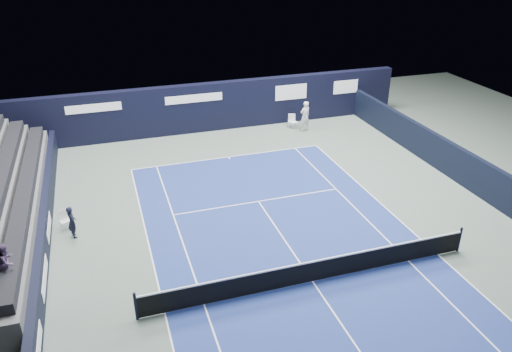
{
  "coord_description": "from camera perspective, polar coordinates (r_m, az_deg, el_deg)",
  "views": [
    {
      "loc": [
        -6.6,
        -13.46,
        11.73
      ],
      "look_at": [
        -0.07,
        6.57,
        1.3
      ],
      "focal_mm": 35.0,
      "sensor_mm": 36.0,
      "label": 1
    }
  ],
  "objects": [
    {
      "name": "folding_chair_back_a",
      "position": [
        32.96,
        4.28,
        6.36
      ],
      "size": [
        0.43,
        0.42,
        0.89
      ],
      "rotation": [
        0.0,
        0.0,
        0.11
      ],
      "color": "white",
      "rests_on": "ground"
    },
    {
      "name": "line_judge",
      "position": [
        22.37,
        -20.29,
        -4.95
      ],
      "size": [
        0.49,
        0.61,
        1.44
      ],
      "primitive_type": "imported",
      "rotation": [
        0.0,
        0.0,
        1.87
      ],
      "color": "black",
      "rests_on": "ground"
    },
    {
      "name": "folding_chair_back_b",
      "position": [
        33.09,
        4.04,
        6.45
      ],
      "size": [
        0.49,
        0.49,
        0.88
      ],
      "rotation": [
        0.0,
        0.0,
        -0.34
      ],
      "color": "white",
      "rests_on": "ground"
    },
    {
      "name": "line_judge_chair",
      "position": [
        23.21,
        -21.1,
        -4.55
      ],
      "size": [
        0.49,
        0.48,
        0.88
      ],
      "rotation": [
        0.0,
        0.0,
        0.34
      ],
      "color": "silver",
      "rests_on": "ground"
    },
    {
      "name": "enclosure_wall_right",
      "position": [
        28.07,
        21.37,
        1.75
      ],
      "size": [
        0.3,
        22.0,
        1.8
      ],
      "primitive_type": "cube",
      "color": "black",
      "rests_on": "ground"
    },
    {
      "name": "tennis_net",
      "position": [
        18.72,
        6.57,
        -10.68
      ],
      "size": [
        12.9,
        0.1,
        1.1
      ],
      "color": "black",
      "rests_on": "ground"
    },
    {
      "name": "court_surface",
      "position": [
        19.03,
        6.49,
        -11.9
      ],
      "size": [
        10.97,
        23.77,
        0.01
      ],
      "primitive_type": "cube",
      "color": "navy",
      "rests_on": "ground"
    },
    {
      "name": "ground",
      "position": [
        20.49,
        4.2,
        -8.65
      ],
      "size": [
        48.0,
        48.0,
        0.0
      ],
      "primitive_type": "plane",
      "color": "#4F5E55",
      "rests_on": "ground"
    },
    {
      "name": "court_markings",
      "position": [
        19.03,
        6.49,
        -11.88
      ],
      "size": [
        11.03,
        23.83,
        0.0
      ],
      "color": "white",
      "rests_on": "court_surface"
    },
    {
      "name": "tennis_player",
      "position": [
        32.39,
        5.62,
        6.84
      ],
      "size": [
        0.81,
        0.93,
        1.96
      ],
      "color": "silver",
      "rests_on": "ground"
    },
    {
      "name": "side_barrier_left",
      "position": [
        22.58,
        -22.99,
        -5.52
      ],
      "size": [
        0.33,
        22.0,
        1.2
      ],
      "color": "black",
      "rests_on": "ground"
    },
    {
      "name": "back_sponsor_wall",
      "position": [
        32.32,
        -5.38,
        7.87
      ],
      "size": [
        26.0,
        0.63,
        3.1
      ],
      "color": "black",
      "rests_on": "ground"
    }
  ]
}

